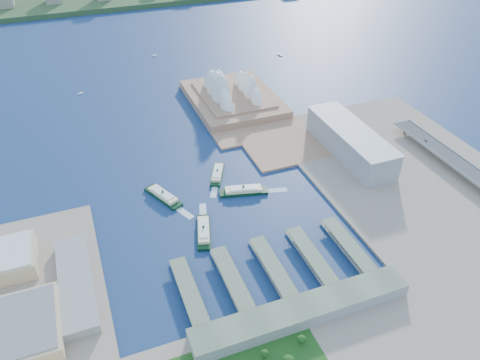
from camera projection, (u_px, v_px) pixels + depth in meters
name	position (u px, v px, depth m)	size (l,w,h in m)	color
ground	(232.00, 227.00, 507.27)	(3000.00, 3000.00, 0.00)	#101C4C
east_land	(442.00, 203.00, 538.41)	(240.00, 500.00, 3.00)	gray
peninsula	(239.00, 107.00, 734.63)	(135.00, 220.00, 3.00)	#9B7154
opera_house	(233.00, 84.00, 731.22)	(134.00, 180.00, 58.00)	white
toaster_building	(350.00, 142.00, 612.67)	(45.00, 155.00, 35.00)	gray
ferry_wharves	(272.00, 268.00, 451.83)	(184.00, 90.00, 9.30)	#58694F
terminal_building	(302.00, 312.00, 404.13)	(200.00, 28.00, 12.00)	gray
ferry_a	(163.00, 194.00, 545.39)	(14.24, 55.94, 10.58)	black
ferry_b	(217.00, 172.00, 582.96)	(12.56, 49.35, 9.33)	black
ferry_c	(204.00, 230.00, 495.72)	(13.94, 54.75, 10.35)	black
ferry_d	(243.00, 189.00, 553.33)	(14.63, 57.48, 10.87)	black
boat_b	(81.00, 93.00, 776.34)	(3.02, 8.62, 2.33)	white
boat_c	(280.00, 55.00, 917.29)	(3.78, 12.97, 2.92)	white
boat_e	(154.00, 55.00, 914.47)	(3.24, 10.17, 2.50)	white
car_c	(426.00, 141.00, 624.18)	(1.78, 4.38, 1.27)	slate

